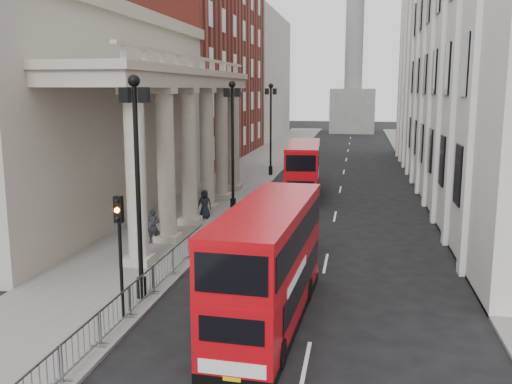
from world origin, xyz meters
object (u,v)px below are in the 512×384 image
at_px(lamp_post_north, 271,123).
at_px(bus_far, 303,170).
at_px(bus_near, 269,261).
at_px(monument_column, 354,44).
at_px(lamp_post_mid, 233,137).
at_px(traffic_light, 119,235).
at_px(lamp_post_south, 137,173).
at_px(pedestrian_c, 205,204).
at_px(pedestrian_a, 153,226).
at_px(pedestrian_b, 141,210).

distance_m(lamp_post_north, bus_far, 11.20).
bearing_deg(bus_near, monument_column, 92.07).
xyz_separation_m(lamp_post_mid, traffic_light, (0.10, -18.02, -1.80)).
relative_size(lamp_post_south, traffic_light, 1.93).
distance_m(monument_column, pedestrian_c, 76.35).
relative_size(bus_near, pedestrian_c, 5.42).
xyz_separation_m(pedestrian_a, pedestrian_c, (1.07, 6.03, -0.01)).
height_order(lamp_post_south, bus_far, lamp_post_south).
bearing_deg(bus_near, lamp_post_north, 101.75).
bearing_deg(lamp_post_south, bus_far, 79.69).
bearing_deg(lamp_post_mid, bus_near, -73.52).
bearing_deg(pedestrian_c, bus_near, -68.36).
height_order(lamp_post_north, pedestrian_b, lamp_post_north).
distance_m(monument_column, lamp_post_mid, 73.14).
bearing_deg(traffic_light, bus_near, 11.30).
height_order(lamp_post_north, traffic_light, lamp_post_north).
bearing_deg(traffic_light, pedestrian_a, 104.16).
distance_m(lamp_post_south, pedestrian_a, 8.77).
xyz_separation_m(pedestrian_b, pedestrian_c, (3.44, 1.70, 0.13)).
distance_m(bus_far, pedestrian_b, 13.34).
xyz_separation_m(lamp_post_south, pedestrian_a, (-2.30, 7.51, -3.90)).
relative_size(bus_far, pedestrian_b, 6.23).
relative_size(bus_far, pedestrian_a, 5.31).
height_order(bus_near, bus_far, bus_near).
bearing_deg(pedestrian_a, lamp_post_north, 81.51).
bearing_deg(pedestrian_a, pedestrian_c, 76.80).
bearing_deg(lamp_post_mid, pedestrian_c, -116.58).
bearing_deg(monument_column, pedestrian_a, -96.31).
distance_m(lamp_post_north, bus_near, 33.53).
relative_size(monument_column, traffic_light, 12.60).
xyz_separation_m(lamp_post_south, lamp_post_north, (0.00, 32.00, 0.00)).
bearing_deg(monument_column, lamp_post_south, -94.29).
xyz_separation_m(monument_column, pedestrian_a, (-8.90, -80.49, -14.97)).
height_order(pedestrian_b, pedestrian_c, pedestrian_c).
bearing_deg(monument_column, lamp_post_mid, -95.24).
height_order(monument_column, traffic_light, monument_column).
height_order(lamp_post_mid, pedestrian_a, lamp_post_mid).
bearing_deg(lamp_post_south, lamp_post_mid, 90.00).
height_order(lamp_post_south, pedestrian_a, lamp_post_south).
bearing_deg(lamp_post_mid, lamp_post_south, -90.00).
xyz_separation_m(lamp_post_north, pedestrian_a, (-2.30, -24.49, -3.90)).
distance_m(bus_near, bus_far, 22.97).
height_order(lamp_post_mid, lamp_post_north, same).
relative_size(lamp_post_north, traffic_light, 1.93).
distance_m(traffic_light, pedestrian_c, 15.76).
height_order(lamp_post_south, lamp_post_north, same).
xyz_separation_m(traffic_light, bus_near, (4.94, 0.99, -0.97)).
bearing_deg(pedestrian_b, traffic_light, 123.90).
relative_size(bus_near, pedestrian_b, 6.31).
relative_size(lamp_post_south, lamp_post_north, 1.00).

